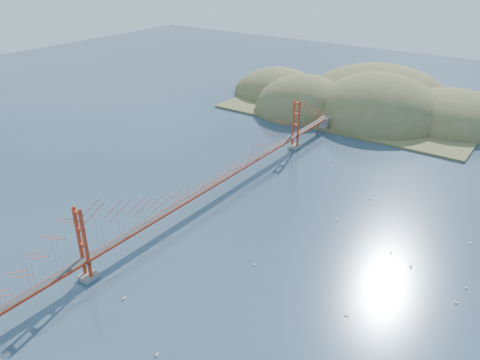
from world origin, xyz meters
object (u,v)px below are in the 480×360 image
Objects in this scene: sailboat_1 at (391,253)px; sailboat_2 at (411,267)px; sailboat_0 at (255,264)px; bridge at (217,163)px.

sailboat_2 is at bearing -26.66° from sailboat_1.
sailboat_0 is at bearing -146.15° from sailboat_2.
sailboat_2 reaches higher than sailboat_1.
bridge is 34.10m from sailboat_1.
sailboat_1 is 0.83× the size of sailboat_2.
sailboat_0 is (-15.69, -14.80, -0.00)m from sailboat_1.
sailboat_1 reaches higher than sailboat_0.
bridge reaches higher than sailboat_2.
sailboat_1 is at bearing 153.34° from sailboat_2.
bridge is 167.43× the size of sailboat_0.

